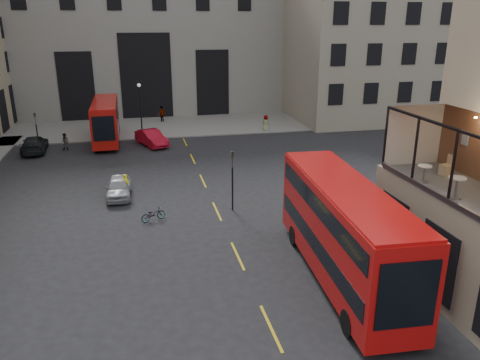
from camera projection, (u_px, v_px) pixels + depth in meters
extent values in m
plane|color=black|center=(319.00, 321.00, 18.49)|extent=(140.00, 140.00, 0.00)
cube|color=black|center=(438.00, 263.00, 18.88)|extent=(0.08, 9.20, 3.00)
cube|color=beige|center=(414.00, 135.00, 22.51)|extent=(3.00, 0.04, 2.90)
cube|color=slate|center=(448.00, 200.00, 18.02)|extent=(0.12, 10.00, 0.18)
cube|color=black|center=(459.00, 130.00, 17.13)|extent=(0.12, 10.00, 0.10)
cube|color=beige|center=(465.00, 139.00, 21.10)|extent=(0.04, 0.45, 0.55)
cylinder|color=#FFD899|center=(476.00, 117.00, 19.46)|extent=(0.12, 0.12, 0.05)
cube|color=tan|center=(472.00, 253.00, 19.12)|extent=(3.00, 11.00, 4.50)
cube|color=gray|center=(143.00, 40.00, 58.88)|extent=(34.00, 10.00, 18.00)
cube|color=black|center=(146.00, 77.00, 55.52)|extent=(6.00, 0.12, 10.00)
cube|color=black|center=(77.00, 87.00, 54.18)|extent=(4.00, 0.12, 8.00)
cube|color=black|center=(213.00, 83.00, 57.50)|extent=(4.00, 0.12, 8.00)
cube|color=gray|center=(355.00, 32.00, 56.37)|extent=(16.00, 18.00, 20.00)
cube|color=slate|center=(141.00, 127.00, 52.32)|extent=(40.00, 12.00, 0.12)
cylinder|color=black|center=(232.00, 189.00, 28.92)|extent=(0.10, 0.10, 2.80)
imported|color=black|center=(232.00, 160.00, 28.30)|extent=(0.16, 0.20, 1.00)
cylinder|color=black|center=(38.00, 140.00, 40.78)|extent=(0.10, 0.10, 2.80)
imported|color=black|center=(35.00, 119.00, 40.17)|extent=(0.16, 0.20, 1.00)
cylinder|color=black|center=(141.00, 111.00, 47.84)|extent=(0.14, 0.14, 5.00)
cylinder|color=black|center=(142.00, 133.00, 48.56)|extent=(0.36, 0.36, 0.50)
sphere|color=silver|center=(139.00, 85.00, 46.99)|extent=(0.36, 0.36, 0.36)
cube|color=#B60D0C|center=(343.00, 230.00, 20.80)|extent=(3.30, 11.54, 4.04)
cube|color=black|center=(342.00, 242.00, 20.99)|extent=(3.30, 10.92, 0.83)
cube|color=black|center=(345.00, 204.00, 20.40)|extent=(3.30, 10.92, 0.83)
cube|color=#B60D0C|center=(347.00, 187.00, 20.14)|extent=(3.18, 11.30, 0.12)
cylinder|color=black|center=(294.00, 236.00, 24.65)|extent=(0.35, 1.05, 1.04)
cylinder|color=black|center=(337.00, 233.00, 25.01)|extent=(0.35, 1.05, 1.04)
cylinder|color=black|center=(349.00, 323.00, 17.51)|extent=(0.35, 1.05, 1.04)
cylinder|color=black|center=(407.00, 317.00, 17.87)|extent=(0.35, 1.05, 1.04)
cube|color=#AF110C|center=(106.00, 120.00, 45.44)|extent=(2.39, 10.04, 3.55)
cube|color=black|center=(106.00, 125.00, 45.60)|extent=(2.42, 9.49, 0.73)
cube|color=black|center=(105.00, 109.00, 45.09)|extent=(2.42, 9.49, 0.73)
cube|color=#AF110C|center=(104.00, 101.00, 44.86)|extent=(2.29, 9.83, 0.11)
cylinder|color=black|center=(98.00, 130.00, 48.71)|extent=(0.26, 0.91, 0.91)
cylinder|color=black|center=(118.00, 129.00, 49.16)|extent=(0.26, 0.91, 0.91)
cylinder|color=black|center=(95.00, 146.00, 42.54)|extent=(0.26, 0.91, 0.91)
cylinder|color=black|center=(118.00, 145.00, 42.98)|extent=(0.26, 0.91, 0.91)
imported|color=#A8AAB1|center=(119.00, 187.00, 31.43)|extent=(1.70, 3.95, 1.33)
imported|color=#A90A1C|center=(151.00, 138.00, 44.33)|extent=(3.17, 4.84, 1.51)
imported|color=black|center=(34.00, 144.00, 42.17)|extent=(2.33, 5.10, 1.45)
imported|color=gray|center=(153.00, 214.00, 27.71)|extent=(1.60, 1.08, 0.80)
imported|color=#FDFF1A|center=(126.00, 185.00, 31.40)|extent=(0.56, 0.67, 1.57)
imported|color=gray|center=(65.00, 142.00, 42.67)|extent=(0.89, 0.76, 1.59)
imported|color=gray|center=(105.00, 139.00, 43.99)|extent=(1.15, 1.05, 1.55)
imported|color=gray|center=(162.00, 114.00, 54.38)|extent=(1.16, 1.10, 1.93)
imported|color=gray|center=(266.00, 123.00, 50.16)|extent=(0.99, 0.98, 1.73)
cylinder|color=beige|center=(458.00, 178.00, 18.28)|extent=(0.69, 0.69, 0.05)
cylinder|color=slate|center=(456.00, 188.00, 18.41)|extent=(0.09, 0.09, 0.80)
cylinder|color=slate|center=(455.00, 197.00, 18.54)|extent=(0.50, 0.50, 0.03)
cylinder|color=white|center=(425.00, 166.00, 20.14)|extent=(0.60, 0.60, 0.04)
cylinder|color=slate|center=(424.00, 174.00, 20.25)|extent=(0.08, 0.08, 0.71)
cylinder|color=slate|center=(423.00, 182.00, 20.37)|extent=(0.44, 0.44, 0.03)
cube|color=tan|center=(446.00, 170.00, 21.20)|extent=(0.51, 0.51, 0.50)
cube|color=tan|center=(451.00, 160.00, 21.11)|extent=(0.09, 0.46, 0.44)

